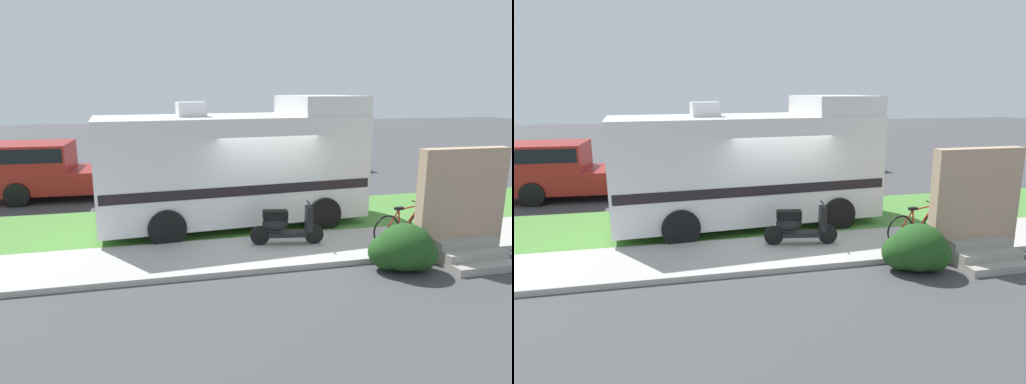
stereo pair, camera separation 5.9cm
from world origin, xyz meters
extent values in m
plane|color=#424244|center=(0.00, 0.00, 0.00)|extent=(80.00, 80.00, 0.00)
cube|color=#ADAAA3|center=(0.00, -1.20, 0.06)|extent=(24.00, 2.00, 0.12)
cube|color=#4C8438|center=(0.00, 1.50, 0.04)|extent=(24.00, 3.40, 0.08)
cube|color=silver|center=(-0.72, 1.24, 1.61)|extent=(7.00, 3.03, 2.63)
cube|color=silver|center=(1.78, 1.42, 3.18)|extent=(1.97, 2.53, 0.50)
cube|color=black|center=(-0.72, 1.24, 1.22)|extent=(6.86, 3.04, 0.24)
cube|color=black|center=(2.66, 1.49, 2.07)|extent=(0.24, 2.15, 0.90)
cube|color=silver|center=(-1.75, 1.16, 3.11)|extent=(0.74, 0.65, 0.36)
cylinder|color=black|center=(1.30, 2.61, 0.45)|extent=(0.92, 0.35, 0.90)
cylinder|color=black|center=(1.48, 0.18, 0.45)|extent=(0.92, 0.35, 0.90)
cylinder|color=black|center=(-2.69, 2.31, 0.45)|extent=(0.92, 0.35, 0.90)
cylinder|color=black|center=(-2.51, -0.12, 0.45)|extent=(0.92, 0.35, 0.90)
cylinder|color=black|center=(0.78, -1.01, 0.34)|extent=(0.45, 0.17, 0.44)
cylinder|color=black|center=(-0.45, -0.82, 0.34)|extent=(0.45, 0.17, 0.44)
cube|color=black|center=(0.17, -0.91, 0.36)|extent=(0.91, 0.41, 0.10)
cube|color=black|center=(-0.10, -0.87, 0.82)|extent=(0.59, 0.34, 0.20)
ellipsoid|color=black|center=(-0.10, -0.87, 0.62)|extent=(0.64, 0.39, 0.36)
cube|color=black|center=(0.66, -0.99, 0.72)|extent=(0.19, 0.34, 0.56)
cylinder|color=black|center=(0.66, -0.99, 1.07)|extent=(0.11, 0.50, 0.04)
sphere|color=white|center=(0.66, -0.99, 0.90)|extent=(0.12, 0.12, 0.12)
torus|color=black|center=(3.32, -1.35, 0.48)|extent=(0.71, 0.16, 0.71)
torus|color=black|center=(2.33, -1.52, 0.48)|extent=(0.71, 0.16, 0.71)
cylinder|color=maroon|center=(2.98, -1.41, 0.65)|extent=(0.57, 0.13, 0.68)
cylinder|color=maroon|center=(2.68, -1.46, 0.62)|extent=(0.10, 0.05, 0.61)
cylinder|color=maroon|center=(2.95, -1.41, 0.95)|extent=(0.60, 0.14, 0.09)
cylinder|color=maroon|center=(2.52, -1.49, 0.40)|extent=(0.40, 0.10, 0.19)
cylinder|color=maroon|center=(2.49, -1.49, 0.70)|extent=(0.35, 0.10, 0.47)
cylinder|color=maroon|center=(3.28, -1.36, 0.73)|extent=(0.12, 0.06, 0.51)
cube|color=black|center=(2.65, -1.47, 0.96)|extent=(0.21, 0.13, 0.06)
cylinder|color=black|center=(3.24, -1.36, 1.02)|extent=(0.12, 0.52, 0.03)
cube|color=maroon|center=(-6.67, 5.67, 1.08)|extent=(2.65, 2.18, 1.59)
cube|color=black|center=(-6.67, 5.67, 1.57)|extent=(2.52, 2.20, 0.44)
cube|color=maroon|center=(-3.81, 5.57, 0.63)|extent=(3.22, 2.20, 0.71)
cylinder|color=black|center=(-6.90, 4.68, 0.38)|extent=(0.77, 0.27, 0.76)
cylinder|color=black|center=(-6.83, 6.69, 0.38)|extent=(0.77, 0.27, 0.76)
cylinder|color=black|center=(-3.47, 4.56, 0.38)|extent=(0.77, 0.27, 0.76)
cylinder|color=black|center=(-3.40, 6.57, 0.38)|extent=(0.77, 0.27, 0.76)
cube|color=maroon|center=(5.00, 9.30, 1.04)|extent=(2.35, 1.98, 1.51)
cube|color=black|center=(5.00, 9.30, 1.49)|extent=(2.24, 2.00, 0.44)
cube|color=maroon|center=(2.45, 9.22, 0.63)|extent=(2.86, 2.00, 0.69)
cylinder|color=black|center=(5.15, 10.22, 0.38)|extent=(0.77, 0.26, 0.76)
cylinder|color=black|center=(5.20, 8.38, 0.38)|extent=(0.77, 0.26, 0.76)
cylinder|color=black|center=(2.09, 10.13, 0.38)|extent=(0.77, 0.26, 0.76)
cylinder|color=black|center=(2.14, 8.29, 0.38)|extent=(0.77, 0.26, 0.76)
cube|color=#9E998E|center=(3.69, -2.80, 0.08)|extent=(1.40, 0.96, 0.16)
cube|color=#9E998E|center=(3.69, -2.64, 0.24)|extent=(1.40, 0.64, 0.16)
cube|color=#9E998E|center=(3.69, -2.48, 0.40)|extent=(1.40, 0.32, 0.16)
cube|color=tan|center=(3.69, -2.17, 1.20)|extent=(2.00, 0.30, 2.40)
ellipsoid|color=#1E4719|center=(2.09, -2.70, 0.51)|extent=(1.13, 1.02, 0.96)
ellipsoid|color=#1E4719|center=(1.81, -2.59, 0.40)|extent=(0.85, 0.76, 0.72)
ellipsoid|color=#1E4719|center=(2.35, -2.78, 0.37)|extent=(0.79, 0.71, 0.67)
cylinder|color=navy|center=(3.70, -1.65, 0.22)|extent=(0.07, 0.07, 0.21)
cylinder|color=navy|center=(3.70, -1.65, 0.35)|extent=(0.03, 0.03, 0.04)
cylinder|color=black|center=(3.70, -1.65, 0.38)|extent=(0.03, 0.03, 0.02)
cylinder|color=navy|center=(2.72, -1.47, 0.22)|extent=(0.07, 0.07, 0.19)
cylinder|color=navy|center=(2.72, -1.47, 0.33)|extent=(0.03, 0.03, 0.04)
cylinder|color=black|center=(2.72, -1.47, 0.36)|extent=(0.03, 0.03, 0.01)
camera|label=1|loc=(-2.79, -10.39, 3.63)|focal=31.76mm
camera|label=2|loc=(-2.73, -10.40, 3.63)|focal=31.76mm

